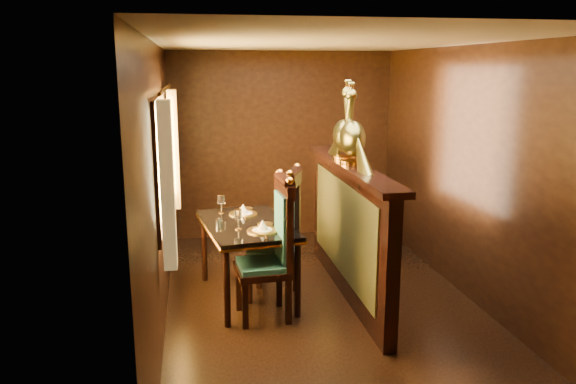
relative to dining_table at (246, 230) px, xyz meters
The scene contains 8 objects.
ground 1.07m from the dining_table, 27.71° to the right, with size 5.00×5.00×0.00m, color black.
room_shell 1.12m from the dining_table, 29.64° to the right, with size 3.04×5.04×2.52m.
partition 1.03m from the dining_table, ahead, with size 0.26×2.70×1.36m.
dining_table is the anchor object (origin of this frame).
chair_left 0.53m from the dining_table, 64.93° to the right, with size 0.52×0.55×1.36m.
chair_right 0.39m from the dining_table, 12.73° to the right, with size 0.63×0.65×1.35m.
peacock_left 1.48m from the dining_table, ahead, with size 0.25×0.68×0.81m, color #164427, non-canonical shape.
peacock_right 1.47m from the dining_table, ahead, with size 0.25×0.66×0.79m, color #164427, non-canonical shape.
Camera 1 is at (-1.21, -4.96, 2.28)m, focal length 35.00 mm.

